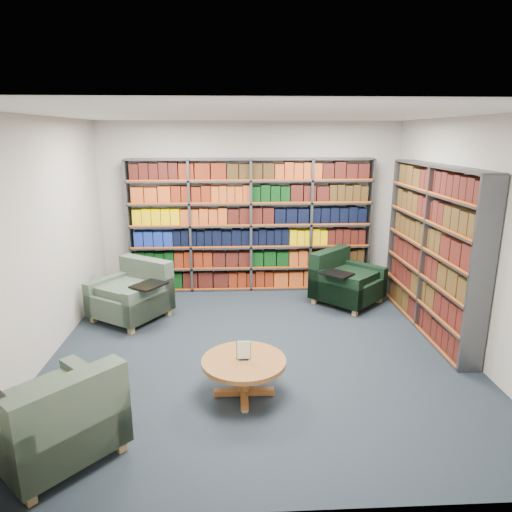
{
  "coord_description": "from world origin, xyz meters",
  "views": [
    {
      "loc": [
        -0.29,
        -5.14,
        2.6
      ],
      "look_at": [
        0.0,
        0.6,
        1.05
      ],
      "focal_mm": 32.0,
      "sensor_mm": 36.0,
      "label": 1
    }
  ],
  "objects_px": {
    "chair_teal_front": "(57,423)",
    "coffee_table": "(244,367)",
    "chair_teal_left": "(135,295)",
    "chair_green_right": "(343,282)"
  },
  "relations": [
    {
      "from": "chair_teal_front",
      "to": "coffee_table",
      "type": "distance_m",
      "value": 1.76
    },
    {
      "from": "chair_teal_left",
      "to": "chair_teal_front",
      "type": "relative_size",
      "value": 0.97
    },
    {
      "from": "chair_teal_left",
      "to": "chair_green_right",
      "type": "relative_size",
      "value": 0.99
    },
    {
      "from": "coffee_table",
      "to": "chair_green_right",
      "type": "bearing_deg",
      "value": 58.02
    },
    {
      "from": "chair_green_right",
      "to": "coffee_table",
      "type": "height_order",
      "value": "chair_green_right"
    },
    {
      "from": "chair_teal_left",
      "to": "chair_teal_front",
      "type": "bearing_deg",
      "value": -90.09
    },
    {
      "from": "chair_green_right",
      "to": "coffee_table",
      "type": "distance_m",
      "value": 3.08
    },
    {
      "from": "chair_teal_left",
      "to": "chair_teal_front",
      "type": "height_order",
      "value": "chair_teal_front"
    },
    {
      "from": "chair_teal_front",
      "to": "coffee_table",
      "type": "bearing_deg",
      "value": 29.6
    },
    {
      "from": "chair_teal_left",
      "to": "coffee_table",
      "type": "height_order",
      "value": "chair_teal_left"
    }
  ]
}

